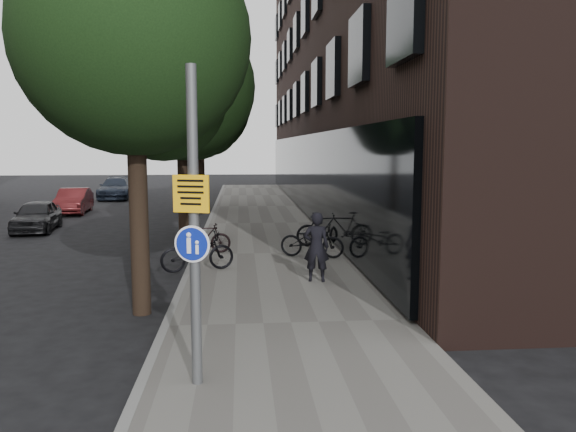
{
  "coord_description": "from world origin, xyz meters",
  "views": [
    {
      "loc": [
        -0.64,
        -6.46,
        3.29
      ],
      "look_at": [
        0.24,
        3.84,
        2.0
      ],
      "focal_mm": 35.0,
      "sensor_mm": 36.0,
      "label": 1
    }
  ],
  "objects": [
    {
      "name": "ground",
      "position": [
        0.0,
        0.0,
        0.0
      ],
      "size": [
        120.0,
        120.0,
        0.0
      ],
      "primitive_type": "plane",
      "color": "black",
      "rests_on": "ground"
    },
    {
      "name": "sidewalk",
      "position": [
        0.25,
        10.0,
        0.06
      ],
      "size": [
        4.5,
        60.0,
        0.12
      ],
      "primitive_type": "cube",
      "color": "#62605B",
      "rests_on": "ground"
    },
    {
      "name": "curb_edge",
      "position": [
        -2.0,
        10.0,
        0.07
      ],
      "size": [
        0.15,
        60.0,
        0.13
      ],
      "primitive_type": "cube",
      "color": "slate",
      "rests_on": "ground"
    },
    {
      "name": "building_right_dark_brick",
      "position": [
        8.5,
        22.0,
        9.0
      ],
      "size": [
        12.0,
        40.0,
        18.0
      ],
      "primitive_type": "cube",
      "color": "black",
      "rests_on": "ground"
    },
    {
      "name": "street_tree_near",
      "position": [
        -2.53,
        4.64,
        5.11
      ],
      "size": [
        4.4,
        4.4,
        7.5
      ],
      "color": "black",
      "rests_on": "ground"
    },
    {
      "name": "street_tree_mid",
      "position": [
        -2.53,
        13.14,
        5.11
      ],
      "size": [
        5.0,
        5.0,
        7.8
      ],
      "color": "black",
      "rests_on": "ground"
    },
    {
      "name": "street_tree_far",
      "position": [
        -2.53,
        22.14,
        5.11
      ],
      "size": [
        5.0,
        5.0,
        7.8
      ],
      "color": "black",
      "rests_on": "ground"
    },
    {
      "name": "signpost",
      "position": [
        -1.24,
        0.84,
        2.24
      ],
      "size": [
        0.47,
        0.17,
        4.2
      ],
      "rotation": [
        0.0,
        0.0,
        -0.31
      ],
      "color": "#595B5E",
      "rests_on": "sidewalk"
    },
    {
      "name": "pedestrian",
      "position": [
        1.12,
        6.4,
        0.94
      ],
      "size": [
        0.66,
        0.49,
        1.65
      ],
      "primitive_type": "imported",
      "rotation": [
        0.0,
        0.0,
        2.97
      ],
      "color": "black",
      "rests_on": "sidewalk"
    },
    {
      "name": "parked_bike_facade_near",
      "position": [
        1.39,
        9.28,
        0.61
      ],
      "size": [
        1.96,
        1.22,
        0.97
      ],
      "primitive_type": "imported",
      "rotation": [
        0.0,
        0.0,
        1.23
      ],
      "color": "black",
      "rests_on": "sidewalk"
    },
    {
      "name": "parked_bike_facade_far",
      "position": [
        2.0,
        11.16,
        0.66
      ],
      "size": [
        1.86,
        0.81,
        1.08
      ],
      "primitive_type": "imported",
      "rotation": [
        0.0,
        0.0,
        1.74
      ],
      "color": "black",
      "rests_on": "sidewalk"
    },
    {
      "name": "parked_bike_curb_near",
      "position": [
        -1.75,
        7.76,
        0.61
      ],
      "size": [
        1.99,
        1.17,
        0.99
      ],
      "primitive_type": "imported",
      "rotation": [
        0.0,
        0.0,
        1.86
      ],
      "color": "black",
      "rests_on": "sidewalk"
    },
    {
      "name": "parked_bike_curb_far",
      "position": [
        -1.71,
        10.17,
        0.58
      ],
      "size": [
        1.55,
        0.46,
        0.92
      ],
      "primitive_type": "imported",
      "rotation": [
        0.0,
        0.0,
        1.59
      ],
      "color": "black",
      "rests_on": "sidewalk"
    },
    {
      "name": "parked_car_near",
      "position": [
        -8.54,
        15.9,
        0.61
      ],
      "size": [
        1.82,
        3.7,
        1.21
      ],
      "primitive_type": "imported",
      "rotation": [
        0.0,
        0.0,
        0.11
      ],
      "color": "black",
      "rests_on": "ground"
    },
    {
      "name": "parked_car_mid",
      "position": [
        -8.82,
        21.79,
        0.62
      ],
      "size": [
        1.63,
        3.85,
        1.23
      ],
      "primitive_type": "imported",
      "rotation": [
        0.0,
        0.0,
        0.09
      ],
      "color": "maroon",
      "rests_on": "ground"
    },
    {
      "name": "parked_car_far",
      "position": [
        -8.43,
        29.58,
        0.67
      ],
      "size": [
        2.15,
        4.71,
        1.34
      ],
      "primitive_type": "imported",
      "rotation": [
        0.0,
        0.0,
        0.06
      ],
      "color": "#1B2230",
      "rests_on": "ground"
    }
  ]
}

